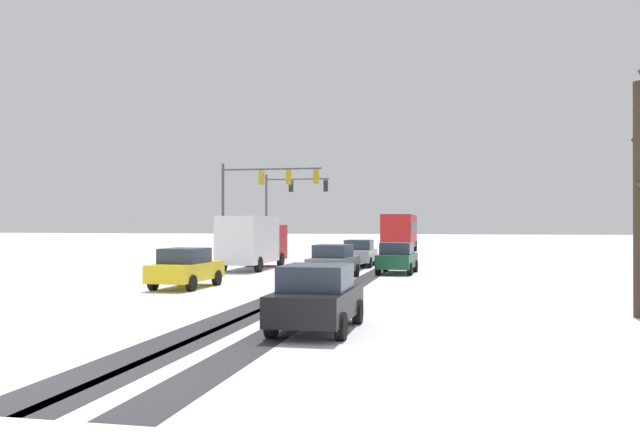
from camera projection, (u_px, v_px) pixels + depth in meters
ground_plane at (14, 382)px, 11.08m from camera, size 300.00×300.00×0.00m
wheel_track_left_lane at (322, 286)px, 28.16m from camera, size 0.74×39.09×0.01m
wheel_track_right_lane at (353, 286)px, 27.89m from camera, size 0.98×39.09×0.01m
wheel_track_center at (307, 285)px, 28.29m from camera, size 1.07×39.09×0.01m
sidewalk_kerb_right at (515, 292)px, 24.85m from camera, size 4.00×39.09×0.12m
traffic_signal_far_left at (288, 198)px, 52.99m from camera, size 5.20×0.44×6.50m
traffic_signal_near_left at (262, 189)px, 43.03m from camera, size 6.65×0.41×6.50m
car_silver_lead at (359, 253)px, 40.66m from camera, size 1.84×4.10×1.62m
car_dark_green_second at (397, 258)px, 35.02m from camera, size 1.98×4.17×1.62m
car_grey_third at (334, 262)px, 31.68m from camera, size 2.02×4.19×1.62m
car_yellow_cab_fourth at (186, 268)px, 27.19m from camera, size 1.94×4.15×1.62m
car_black_fifth at (317, 297)px, 16.38m from camera, size 1.84×4.10×1.62m
bus_oncoming at (400, 230)px, 60.02m from camera, size 2.81×11.04×3.38m
box_truck_delivery at (253, 241)px, 38.38m from camera, size 2.35×7.42×3.02m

